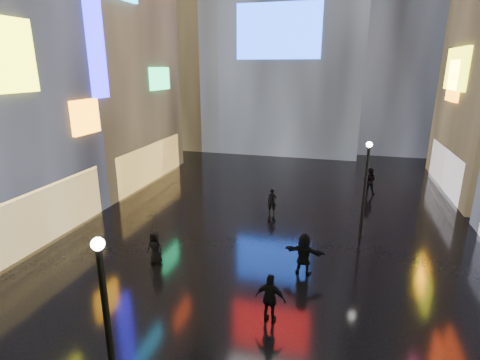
% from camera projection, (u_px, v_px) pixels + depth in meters
% --- Properties ---
extents(ground, '(140.00, 140.00, 0.00)m').
position_uv_depth(ground, '(275.00, 223.00, 21.93)').
color(ground, black).
rests_on(ground, ground).
extents(building_left_far, '(10.28, 12.00, 22.00)m').
position_uv_depth(building_left_far, '(84.00, 37.00, 28.27)').
color(building_left_far, black).
rests_on(building_left_far, ground).
extents(tower_flank_left, '(10.00, 10.00, 26.00)m').
position_uv_depth(tower_flank_left, '(189.00, 28.00, 41.98)').
color(tower_flank_left, black).
rests_on(tower_flank_left, ground).
extents(lamp_near, '(0.30, 0.30, 5.20)m').
position_uv_depth(lamp_near, '(108.00, 325.00, 8.85)').
color(lamp_near, black).
rests_on(lamp_near, ground).
extents(lamp_far, '(0.30, 0.30, 5.20)m').
position_uv_depth(lamp_far, '(365.00, 184.00, 19.44)').
color(lamp_far, black).
rests_on(lamp_far, ground).
extents(pedestrian_3, '(1.15, 0.59, 1.88)m').
position_uv_depth(pedestrian_3, '(270.00, 299.00, 13.23)').
color(pedestrian_3, black).
rests_on(pedestrian_3, ground).
extents(pedestrian_4, '(0.82, 0.58, 1.57)m').
position_uv_depth(pedestrian_4, '(155.00, 248.00, 17.30)').
color(pedestrian_4, black).
rests_on(pedestrian_4, ground).
extents(pedestrian_5, '(1.84, 0.76, 1.93)m').
position_uv_depth(pedestrian_5, '(304.00, 254.00, 16.32)').
color(pedestrian_5, black).
rests_on(pedestrian_5, ground).
extents(pedestrian_6, '(0.63, 0.46, 1.58)m').
position_uv_depth(pedestrian_6, '(272.00, 201.00, 23.22)').
color(pedestrian_6, black).
rests_on(pedestrian_6, ground).
extents(pedestrian_7, '(0.99, 0.81, 1.91)m').
position_uv_depth(pedestrian_7, '(369.00, 181.00, 26.83)').
color(pedestrian_7, black).
rests_on(pedestrian_7, ground).
extents(umbrella_2, '(1.35, 1.35, 0.87)m').
position_uv_depth(umbrella_2, '(153.00, 223.00, 16.95)').
color(umbrella_2, black).
rests_on(umbrella_2, pedestrian_4).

